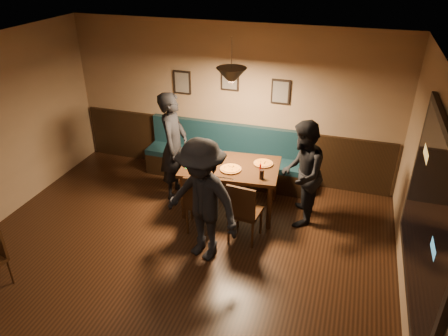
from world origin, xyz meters
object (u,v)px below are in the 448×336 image
dining_table (231,188)px  diner_front (202,201)px  booth_bench (225,155)px  soda_glass (262,174)px  chair_near_right (245,210)px  diner_right (302,174)px  tabasco_bottle (260,167)px  diner_left (174,146)px  chair_near_left (201,200)px

dining_table → diner_front: (-0.03, -1.23, 0.49)m
booth_bench → soda_glass: size_ratio=20.31×
diner_front → dining_table: bearing=106.9°
chair_near_right → diner_front: size_ratio=0.55×
booth_bench → dining_table: size_ratio=1.97×
booth_bench → diner_right: size_ratio=1.78×
booth_bench → chair_near_right: size_ratio=3.06×
diner_right → tabasco_bottle: diner_right is taller
dining_table → tabasco_bottle: tabasco_bottle is taller
dining_table → diner_left: 1.18m
booth_bench → chair_near_left: bearing=-86.0°
diner_left → soda_glass: diner_left is taller
tabasco_bottle → booth_bench: bearing=132.3°
diner_front → chair_near_right: bearing=68.2°
chair_near_right → dining_table: bearing=128.3°
soda_glass → dining_table: bearing=154.7°
booth_bench → diner_right: diner_right is taller
diner_left → dining_table: bearing=-106.4°
diner_left → diner_right: size_ratio=1.11×
dining_table → booth_bench: bearing=106.7°
dining_table → chair_near_left: size_ratio=1.54×
diner_right → soda_glass: (-0.56, -0.28, 0.05)m
booth_bench → soda_glass: booth_bench is taller
booth_bench → tabasco_bottle: size_ratio=23.20×
diner_right → soda_glass: 0.63m
chair_near_left → soda_glass: bearing=10.9°
booth_bench → dining_table: bearing=-67.6°
diner_left → soda_glass: 1.67m
chair_near_right → diner_left: diner_left is taller
dining_table → diner_right: bearing=-4.7°
diner_front → soda_glass: diner_front is taller
chair_near_right → diner_right: diner_right is taller
soda_glass → booth_bench: bearing=128.1°
booth_bench → diner_front: 2.24m
diner_left → soda_glass: (1.61, -0.43, -0.04)m
dining_table → soda_glass: soda_glass is taller
chair_near_right → diner_left: size_ratio=0.53×
dining_table → tabasco_bottle: bearing=-7.1°
chair_near_right → diner_right: size_ratio=0.58×
dining_table → chair_near_right: (0.43, -0.68, 0.08)m
booth_bench → diner_right: bearing=-31.5°
chair_near_right → booth_bench: bearing=122.7°
chair_near_left → diner_left: (-0.77, 0.79, 0.44)m
chair_near_left → diner_front: bearing=-79.8°
diner_left → tabasco_bottle: bearing=-104.0°
dining_table → diner_left: bearing=165.1°
dining_table → soda_glass: (0.56, -0.26, 0.48)m
chair_near_right → diner_left: 1.76m
diner_right → booth_bench: bearing=-123.5°
diner_left → tabasco_bottle: size_ratio=14.40×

